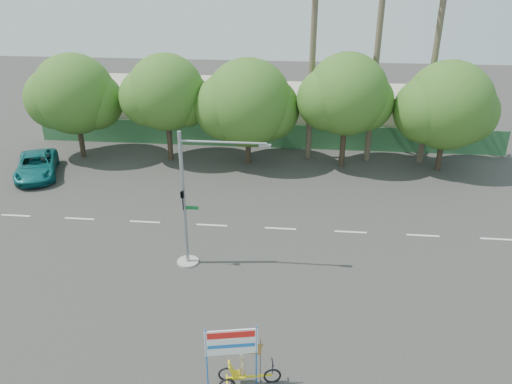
# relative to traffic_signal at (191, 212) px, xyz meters

# --- Properties ---
(ground) EXTENTS (120.00, 120.00, 0.00)m
(ground) POSITION_rel_traffic_signal_xyz_m (2.20, -3.98, -2.92)
(ground) COLOR #33302D
(ground) RESTS_ON ground
(fence) EXTENTS (38.00, 0.08, 2.00)m
(fence) POSITION_rel_traffic_signal_xyz_m (2.20, 17.52, -1.92)
(fence) COLOR #336B3D
(fence) RESTS_ON ground
(building_left) EXTENTS (12.00, 8.00, 4.00)m
(building_left) POSITION_rel_traffic_signal_xyz_m (-7.80, 22.02, -0.92)
(building_left) COLOR beige
(building_left) RESTS_ON ground
(building_right) EXTENTS (14.00, 8.00, 3.60)m
(building_right) POSITION_rel_traffic_signal_xyz_m (10.20, 22.02, -1.12)
(building_right) COLOR beige
(building_right) RESTS_ON ground
(tree_far_left) EXTENTS (7.14, 6.00, 7.96)m
(tree_far_left) POSITION_rel_traffic_signal_xyz_m (-11.85, 14.02, 1.84)
(tree_far_left) COLOR #473828
(tree_far_left) RESTS_ON ground
(tree_left) EXTENTS (6.66, 5.60, 8.07)m
(tree_left) POSITION_rel_traffic_signal_xyz_m (-4.85, 14.02, 2.14)
(tree_left) COLOR #473828
(tree_left) RESTS_ON ground
(tree_center) EXTENTS (7.62, 6.40, 7.85)m
(tree_center) POSITION_rel_traffic_signal_xyz_m (1.14, 14.02, 1.55)
(tree_center) COLOR #473828
(tree_center) RESTS_ON ground
(tree_right) EXTENTS (6.90, 5.80, 8.36)m
(tree_right) POSITION_rel_traffic_signal_xyz_m (8.15, 14.02, 2.32)
(tree_right) COLOR #473828
(tree_right) RESTS_ON ground
(tree_far_right) EXTENTS (7.38, 6.20, 7.94)m
(tree_far_right) POSITION_rel_traffic_signal_xyz_m (15.15, 14.02, 1.73)
(tree_far_right) COLOR #473828
(tree_far_right) RESTS_ON ground
(palm_tall) EXTENTS (3.73, 3.79, 17.45)m
(palm_tall) POSITION_rel_traffic_signal_xyz_m (10.20, 15.52, 7.55)
(palm_tall) COLOR #70604C
(palm_tall) RESTS_ON ground
(palm_mid) EXTENTS (3.73, 3.79, 15.45)m
(palm_mid) POSITION_rel_traffic_signal_xyz_m (14.20, 15.52, 6.48)
(palm_mid) COLOR #70604C
(palm_mid) RESTS_ON ground
(palm_short) EXTENTS (3.73, 3.79, 14.45)m
(palm_short) POSITION_rel_traffic_signal_xyz_m (5.70, 15.52, 5.94)
(palm_short) COLOR #70604C
(palm_short) RESTS_ON ground
(traffic_signal) EXTENTS (4.72, 1.10, 7.00)m
(traffic_signal) POSITION_rel_traffic_signal_xyz_m (0.00, 0.00, 0.00)
(traffic_signal) COLOR gray
(traffic_signal) RESTS_ON ground
(trike_billboard) EXTENTS (2.68, 0.91, 2.67)m
(trike_billboard) POSITION_rel_traffic_signal_xyz_m (3.36, -7.71, -1.84)
(trike_billboard) COLOR black
(trike_billboard) RESTS_ON ground
(pickup_truck) EXTENTS (4.52, 6.19, 1.56)m
(pickup_truck) POSITION_rel_traffic_signal_xyz_m (-13.47, 10.02, -2.14)
(pickup_truck) COLOR #0E6062
(pickup_truck) RESTS_ON ground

